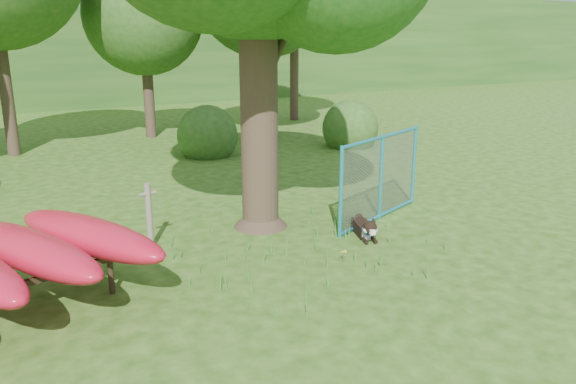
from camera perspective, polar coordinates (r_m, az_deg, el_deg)
ground at (r=8.44m, az=2.98°, el=-8.65°), size 80.00×80.00×0.00m
wooden_post at (r=9.62m, az=-13.94°, el=-2.21°), size 0.31×0.12×1.12m
husky_dog at (r=10.07m, az=7.82°, el=-3.68°), size 0.54×0.98×0.46m
fence_section at (r=10.95m, az=9.41°, el=1.47°), size 2.68×1.07×2.76m
wildflower_clump at (r=8.95m, az=5.72°, el=-6.15°), size 0.09×0.08×0.20m
bg_tree_c at (r=20.26m, az=-14.48°, el=16.98°), size 4.00×4.00×6.12m
shrub_right at (r=18.32m, az=6.28°, el=4.63°), size 1.80×1.80×1.80m
shrub_mid at (r=16.99m, az=-8.10°, el=3.70°), size 1.80×1.80×1.80m
wooded_hillside at (r=34.68m, az=-24.02°, el=13.57°), size 80.00×12.00×6.00m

